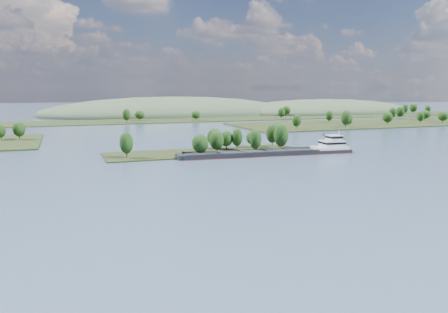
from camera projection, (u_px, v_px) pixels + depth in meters
name	position (u px, v px, depth m)	size (l,w,h in m)	color
ground	(254.00, 175.00, 164.88)	(1800.00, 1800.00, 0.00)	#3A4D64
tree_island	(221.00, 145.00, 221.20)	(100.00, 31.21, 15.17)	black
right_bank	(401.00, 122.00, 411.01)	(320.00, 90.00, 15.54)	black
back_shoreline	(144.00, 121.00, 426.70)	(900.00, 60.00, 15.39)	black
hill_east	(325.00, 113.00, 578.27)	(260.00, 140.00, 36.00)	#344730
hill_west	(172.00, 114.00, 537.46)	(320.00, 160.00, 44.00)	#344730
cargo_barge	(279.00, 152.00, 214.60)	(89.12, 17.55, 11.98)	black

